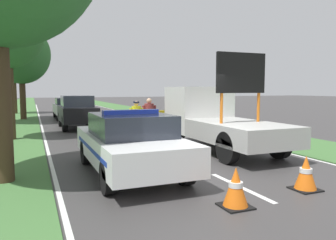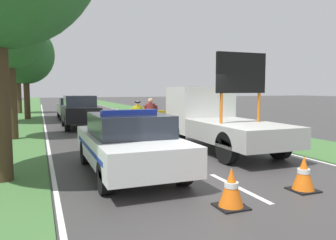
{
  "view_description": "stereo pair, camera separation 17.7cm",
  "coord_description": "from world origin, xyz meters",
  "px_view_note": "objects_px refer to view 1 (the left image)",
  "views": [
    {
      "loc": [
        -4.01,
        -7.44,
        2.06
      ],
      "look_at": [
        -0.08,
        2.05,
        1.1
      ],
      "focal_mm": 35.0,
      "sensor_mm": 36.0,
      "label": 1
    },
    {
      "loc": [
        -3.84,
        -7.51,
        2.06
      ],
      "look_at": [
        -0.08,
        2.05,
        1.1
      ],
      "focal_mm": 35.0,
      "sensor_mm": 36.0,
      "label": 2
    }
  ],
  "objects_px": {
    "police_car": "(130,143)",
    "roadside_tree_near_left": "(13,66)",
    "traffic_cone_near_police": "(159,144)",
    "traffic_cone_near_truck": "(123,133)",
    "queued_car_sedan_black": "(77,112)",
    "roadside_tree_near_right": "(7,31)",
    "roadside_tree_far_left": "(21,54)",
    "pedestrian_civilian": "(149,115)",
    "traffic_cone_behind_barrier": "(306,173)",
    "traffic_cone_centre_front": "(236,187)",
    "road_barrier": "(138,115)",
    "queued_car_van_white": "(68,107)",
    "police_officer": "(136,117)",
    "work_truck": "(214,118)"
  },
  "relations": [
    {
      "from": "work_truck",
      "to": "roadside_tree_far_left",
      "type": "xyz_separation_m",
      "value": [
        -6.46,
        14.58,
        3.35
      ]
    },
    {
      "from": "traffic_cone_centre_front",
      "to": "queued_car_sedan_black",
      "type": "height_order",
      "value": "queued_car_sedan_black"
    },
    {
      "from": "traffic_cone_near_truck",
      "to": "traffic_cone_near_police",
      "type": "bearing_deg",
      "value": -86.92
    },
    {
      "from": "queued_car_sedan_black",
      "to": "roadside_tree_near_left",
      "type": "distance_m",
      "value": 13.54
    },
    {
      "from": "traffic_cone_centre_front",
      "to": "roadside_tree_near_right",
      "type": "relative_size",
      "value": 0.12
    },
    {
      "from": "traffic_cone_near_truck",
      "to": "roadside_tree_far_left",
      "type": "relative_size",
      "value": 0.08
    },
    {
      "from": "traffic_cone_near_police",
      "to": "traffic_cone_near_truck",
      "type": "height_order",
      "value": "traffic_cone_near_police"
    },
    {
      "from": "police_officer",
      "to": "traffic_cone_centre_front",
      "type": "bearing_deg",
      "value": 76.67
    },
    {
      "from": "traffic_cone_behind_barrier",
      "to": "queued_car_van_white",
      "type": "bearing_deg",
      "value": 98.47
    },
    {
      "from": "work_truck",
      "to": "roadside_tree_near_right",
      "type": "bearing_deg",
      "value": -32.61
    },
    {
      "from": "pedestrian_civilian",
      "to": "traffic_cone_centre_front",
      "type": "distance_m",
      "value": 8.17
    },
    {
      "from": "pedestrian_civilian",
      "to": "traffic_cone_near_police",
      "type": "distance_m",
      "value": 3.36
    },
    {
      "from": "traffic_cone_near_police",
      "to": "roadside_tree_near_left",
      "type": "height_order",
      "value": "roadside_tree_near_left"
    },
    {
      "from": "queued_car_van_white",
      "to": "roadside_tree_near_right",
      "type": "xyz_separation_m",
      "value": [
        -3.16,
        -9.27,
        3.56
      ]
    },
    {
      "from": "traffic_cone_near_police",
      "to": "roadside_tree_near_left",
      "type": "relative_size",
      "value": 0.13
    },
    {
      "from": "queued_car_sedan_black",
      "to": "roadside_tree_far_left",
      "type": "xyz_separation_m",
      "value": [
        -2.77,
        6.65,
        3.53
      ]
    },
    {
      "from": "work_truck",
      "to": "police_officer",
      "type": "xyz_separation_m",
      "value": [
        -2.02,
        2.65,
        -0.12
      ]
    },
    {
      "from": "roadside_tree_near_left",
      "to": "roadside_tree_far_left",
      "type": "distance_m",
      "value": 6.1
    },
    {
      "from": "pedestrian_civilian",
      "to": "road_barrier",
      "type": "bearing_deg",
      "value": 90.14
    },
    {
      "from": "work_truck",
      "to": "roadside_tree_near_right",
      "type": "xyz_separation_m",
      "value": [
        -6.71,
        4.77,
        3.28
      ]
    },
    {
      "from": "queued_car_sedan_black",
      "to": "roadside_tree_far_left",
      "type": "distance_m",
      "value": 8.02
    },
    {
      "from": "queued_car_van_white",
      "to": "roadside_tree_near_right",
      "type": "bearing_deg",
      "value": 71.19
    },
    {
      "from": "traffic_cone_near_police",
      "to": "traffic_cone_near_truck",
      "type": "xyz_separation_m",
      "value": [
        -0.2,
        3.66,
        -0.1
      ]
    },
    {
      "from": "police_car",
      "to": "traffic_cone_near_truck",
      "type": "bearing_deg",
      "value": 81.63
    },
    {
      "from": "queued_car_sedan_black",
      "to": "roadside_tree_near_left",
      "type": "bearing_deg",
      "value": -74.36
    },
    {
      "from": "police_car",
      "to": "traffic_cone_near_police",
      "type": "bearing_deg",
      "value": 56.5
    },
    {
      "from": "traffic_cone_centre_front",
      "to": "traffic_cone_near_truck",
      "type": "relative_size",
      "value": 1.41
    },
    {
      "from": "police_officer",
      "to": "queued_car_van_white",
      "type": "bearing_deg",
      "value": -91.33
    },
    {
      "from": "road_barrier",
      "to": "roadside_tree_near_right",
      "type": "distance_m",
      "value": 6.2
    },
    {
      "from": "work_truck",
      "to": "queued_car_van_white",
      "type": "relative_size",
      "value": 1.17
    },
    {
      "from": "pedestrian_civilian",
      "to": "traffic_cone_near_truck",
      "type": "bearing_deg",
      "value": 129.17
    },
    {
      "from": "traffic_cone_behind_barrier",
      "to": "pedestrian_civilian",
      "type": "bearing_deg",
      "value": 95.05
    },
    {
      "from": "pedestrian_civilian",
      "to": "roadside_tree_far_left",
      "type": "height_order",
      "value": "roadside_tree_far_left"
    },
    {
      "from": "traffic_cone_near_truck",
      "to": "queued_car_van_white",
      "type": "xyz_separation_m",
      "value": [
        -1.15,
        10.74,
        0.55
      ]
    },
    {
      "from": "police_car",
      "to": "roadside_tree_near_left",
      "type": "xyz_separation_m",
      "value": [
        -3.55,
        22.86,
        3.24
      ]
    },
    {
      "from": "roadside_tree_near_left",
      "to": "police_officer",
      "type": "bearing_deg",
      "value": -73.79
    },
    {
      "from": "pedestrian_civilian",
      "to": "queued_car_van_white",
      "type": "relative_size",
      "value": 0.36
    },
    {
      "from": "police_car",
      "to": "queued_car_sedan_black",
      "type": "height_order",
      "value": "queued_car_sedan_black"
    },
    {
      "from": "police_car",
      "to": "queued_car_van_white",
      "type": "distance_m",
      "value": 16.29
    },
    {
      "from": "police_car",
      "to": "traffic_cone_centre_front",
      "type": "distance_m",
      "value": 3.17
    },
    {
      "from": "traffic_cone_near_truck",
      "to": "police_car",
      "type": "bearing_deg",
      "value": -103.08
    },
    {
      "from": "police_officer",
      "to": "traffic_cone_near_truck",
      "type": "distance_m",
      "value": 1.03
    },
    {
      "from": "pedestrian_civilian",
      "to": "traffic_cone_behind_barrier",
      "type": "relative_size",
      "value": 2.38
    },
    {
      "from": "roadside_tree_far_left",
      "to": "queued_car_sedan_black",
      "type": "bearing_deg",
      "value": -67.37
    },
    {
      "from": "queued_car_sedan_black",
      "to": "roadside_tree_near_right",
      "type": "distance_m",
      "value": 5.58
    },
    {
      "from": "traffic_cone_centre_front",
      "to": "traffic_cone_near_truck",
      "type": "xyz_separation_m",
      "value": [
        0.22,
        8.51,
        -0.1
      ]
    },
    {
      "from": "traffic_cone_behind_barrier",
      "to": "queued_car_sedan_black",
      "type": "bearing_deg",
      "value": 102.99
    },
    {
      "from": "traffic_cone_centre_front",
      "to": "queued_car_van_white",
      "type": "height_order",
      "value": "queued_car_van_white"
    },
    {
      "from": "traffic_cone_near_police",
      "to": "queued_car_van_white",
      "type": "distance_m",
      "value": 14.47
    },
    {
      "from": "pedestrian_civilian",
      "to": "roadside_tree_far_left",
      "type": "distance_m",
      "value": 13.22
    }
  ]
}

